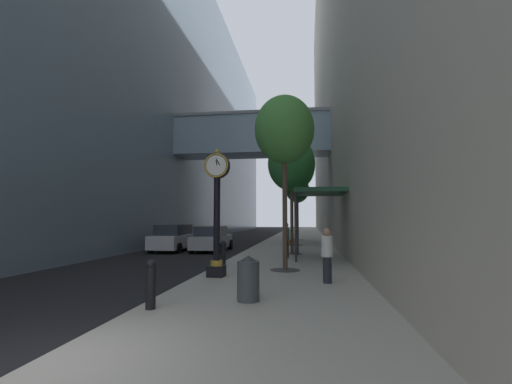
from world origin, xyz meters
name	(u,v)px	position (x,y,z in m)	size (l,w,h in m)	color
ground_plane	(264,242)	(0.00, 27.00, 0.00)	(110.00, 110.00, 0.00)	black
sidewalk_right	(297,239)	(2.76, 30.00, 0.07)	(5.53, 80.00, 0.14)	#9E998E
building_block_left	(159,102)	(-11.18, 29.96, 13.94)	(21.58, 80.00, 27.94)	slate
building_block_right	(372,39)	(10.03, 30.00, 19.18)	(9.00, 80.00, 38.36)	#A89E89
street_clock	(217,206)	(0.70, 7.35, 2.47)	(0.84, 0.55, 4.26)	black
bollard_nearest	(151,283)	(0.38, 2.97, 0.69)	(0.22, 0.22, 1.05)	black
bollard_third	(223,253)	(0.38, 9.71, 0.69)	(0.22, 0.22, 1.05)	black
street_tree_near	(284,131)	(2.88, 9.11, 5.40)	(2.27, 2.27, 6.61)	#333335
street_tree_mid_near	(291,164)	(2.88, 15.44, 5.05)	(2.62, 2.62, 6.44)	#333335
street_tree_mid_far	(295,168)	(2.88, 21.78, 5.73)	(2.82, 2.82, 7.24)	#333335
street_tree_far	(297,190)	(2.88, 28.12, 4.63)	(2.10, 2.10, 5.74)	#333335
trash_bin	(248,278)	(2.32, 3.98, 0.68)	(0.53, 0.53, 1.05)	#383D42
pedestrian_walking	(286,239)	(2.69, 13.24, 1.05)	(0.52, 0.44, 1.72)	#23232D
pedestrian_by_clock	(327,254)	(4.28, 6.63, 1.00)	(0.48, 0.48, 1.64)	#23232D
storefront_awning	(319,193)	(4.29, 13.29, 3.28)	(2.40, 3.60, 3.30)	#235138
car_silver_near	(212,239)	(-2.24, 17.74, 0.77)	(2.04, 4.32, 1.58)	#B7BABF
car_white_mid	(175,238)	(-4.62, 17.62, 0.80)	(2.07, 4.70, 1.66)	silver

